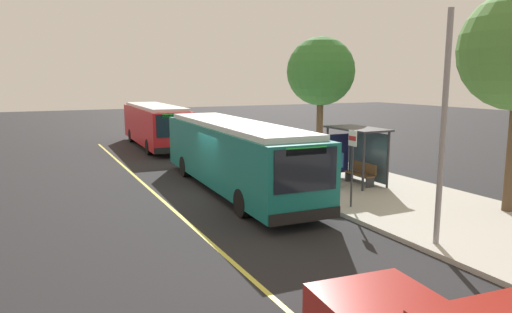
# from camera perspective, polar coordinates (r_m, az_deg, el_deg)

# --- Properties ---
(ground_plane) EXTENTS (120.00, 120.00, 0.00)m
(ground_plane) POSITION_cam_1_polar(r_m,az_deg,el_deg) (19.43, -5.07, -4.64)
(ground_plane) COLOR #232326
(sidewalk_curb) EXTENTS (44.00, 6.40, 0.15)m
(sidewalk_curb) POSITION_cam_1_polar(r_m,az_deg,el_deg) (22.21, 9.54, -2.76)
(sidewalk_curb) COLOR #B7B2A8
(sidewalk_curb) RESTS_ON ground_plane
(lane_stripe_center) EXTENTS (36.00, 0.14, 0.01)m
(lane_stripe_center) POSITION_cam_1_polar(r_m,az_deg,el_deg) (18.78, -11.38, -5.28)
(lane_stripe_center) COLOR #E0D64C
(lane_stripe_center) RESTS_ON ground_plane
(transit_bus_main) EXTENTS (12.38, 3.05, 2.95)m
(transit_bus_main) POSITION_cam_1_polar(r_m,az_deg,el_deg) (19.75, -2.72, 0.40)
(transit_bus_main) COLOR #146B66
(transit_bus_main) RESTS_ON ground_plane
(transit_bus_second) EXTENTS (11.08, 2.95, 2.95)m
(transit_bus_second) POSITION_cam_1_polar(r_m,az_deg,el_deg) (33.49, -12.24, 3.90)
(transit_bus_second) COLOR red
(transit_bus_second) RESTS_ON ground_plane
(bus_shelter) EXTENTS (2.90, 1.60, 2.48)m
(bus_shelter) POSITION_cam_1_polar(r_m,az_deg,el_deg) (21.15, 12.27, 1.62)
(bus_shelter) COLOR #333338
(bus_shelter) RESTS_ON sidewalk_curb
(waiting_bench) EXTENTS (1.60, 0.48, 0.95)m
(waiting_bench) POSITION_cam_1_polar(r_m,az_deg,el_deg) (20.99, 12.71, -2.01)
(waiting_bench) COLOR brown
(waiting_bench) RESTS_ON sidewalk_curb
(route_sign_post) EXTENTS (0.44, 0.08, 2.80)m
(route_sign_post) POSITION_cam_1_polar(r_m,az_deg,el_deg) (16.95, 11.70, -0.12)
(route_sign_post) COLOR #333338
(route_sign_post) RESTS_ON sidewalk_curb
(pedestrian_commuter) EXTENTS (0.24, 0.40, 1.69)m
(pedestrian_commuter) POSITION_cam_1_polar(r_m,az_deg,el_deg) (20.13, 9.98, -1.00)
(pedestrian_commuter) COLOR #282D47
(pedestrian_commuter) RESTS_ON sidewalk_curb
(street_tree_near_shelter) EXTENTS (3.68, 3.68, 6.83)m
(street_tree_near_shelter) POSITION_cam_1_polar(r_m,az_deg,el_deg) (25.75, 7.94, 10.22)
(street_tree_near_shelter) COLOR brown
(street_tree_near_shelter) RESTS_ON sidewalk_curb
(utility_pole) EXTENTS (0.16, 0.16, 6.40)m
(utility_pole) POSITION_cam_1_polar(r_m,az_deg,el_deg) (13.58, 21.93, 3.01)
(utility_pole) COLOR gray
(utility_pole) RESTS_ON sidewalk_curb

